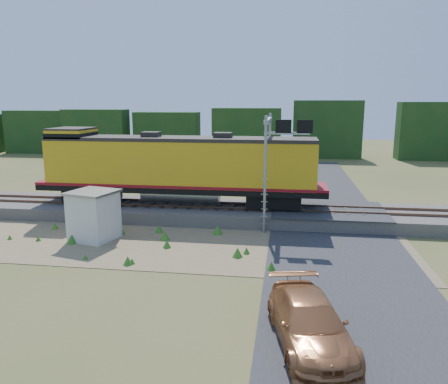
% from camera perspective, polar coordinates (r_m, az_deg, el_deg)
% --- Properties ---
extents(ground, '(140.00, 140.00, 0.00)m').
position_cam_1_polar(ground, '(22.94, -3.09, -7.34)').
color(ground, '#475123').
rests_on(ground, ground).
extents(ballast, '(70.00, 5.00, 0.80)m').
position_cam_1_polar(ballast, '(28.48, -0.73, -2.68)').
color(ballast, slate).
rests_on(ballast, ground).
extents(rails, '(70.00, 1.54, 0.16)m').
position_cam_1_polar(rails, '(28.36, -0.73, -1.74)').
color(rails, brown).
rests_on(rails, ballast).
extents(dirt_shoulder, '(26.00, 8.00, 0.03)m').
position_cam_1_polar(dirt_shoulder, '(23.85, -7.60, -6.64)').
color(dirt_shoulder, '#8C7754').
rests_on(dirt_shoulder, ground).
extents(road, '(7.00, 66.00, 0.86)m').
position_cam_1_polar(road, '(23.35, 14.52, -7.13)').
color(road, '#38383A').
rests_on(road, ground).
extents(tree_line_north, '(130.00, 3.00, 6.50)m').
position_cam_1_polar(tree_line_north, '(59.56, 4.13, 7.45)').
color(tree_line_north, '#183E16').
rests_on(tree_line_north, ground).
extents(weed_clumps, '(15.00, 6.20, 0.56)m').
position_cam_1_polar(weed_clumps, '(23.94, -11.34, -6.73)').
color(weed_clumps, '#397521').
rests_on(weed_clumps, ground).
extents(locomotive, '(18.73, 2.86, 4.83)m').
position_cam_1_polar(locomotive, '(28.46, -6.30, 3.29)').
color(locomotive, black).
rests_on(locomotive, rails).
extents(shed, '(2.81, 2.81, 2.74)m').
position_cam_1_polar(shed, '(24.94, -16.64, -2.93)').
color(shed, silver).
rests_on(shed, ground).
extents(signal_gantry, '(2.67, 6.20, 6.73)m').
position_cam_1_polar(signal_gantry, '(26.71, 6.42, 6.47)').
color(signal_gantry, gray).
rests_on(signal_gantry, ground).
extents(car, '(3.10, 5.43, 1.48)m').
position_cam_1_polar(car, '(14.41, 11.12, -16.42)').
color(car, '#AF6E41').
rests_on(car, ground).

